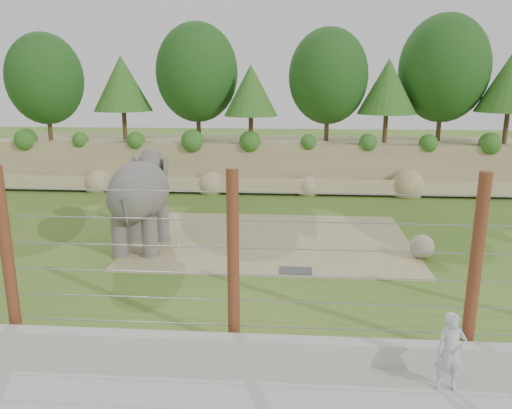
# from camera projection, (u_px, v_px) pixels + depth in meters

# --- Properties ---
(ground) EXTENTS (90.00, 90.00, 0.00)m
(ground) POSITION_uv_depth(u_px,v_px,m) (251.00, 270.00, 15.42)
(ground) COLOR #35611A
(ground) RESTS_ON ground
(back_embankment) EXTENTS (30.00, 5.52, 8.77)m
(back_embankment) POSITION_uv_depth(u_px,v_px,m) (282.00, 113.00, 26.66)
(back_embankment) COLOR #998A61
(back_embankment) RESTS_ON ground
(dirt_patch) EXTENTS (10.00, 7.00, 0.02)m
(dirt_patch) POSITION_uv_depth(u_px,v_px,m) (272.00, 240.00, 18.28)
(dirt_patch) COLOR tan
(dirt_patch) RESTS_ON ground
(drain_grate) EXTENTS (1.00, 0.60, 0.03)m
(drain_grate) POSITION_uv_depth(u_px,v_px,m) (296.00, 271.00, 15.31)
(drain_grate) COLOR #262628
(drain_grate) RESTS_ON dirt_patch
(elephant) EXTENTS (1.79, 3.98, 3.18)m
(elephant) POSITION_uv_depth(u_px,v_px,m) (140.00, 204.00, 17.12)
(elephant) COLOR #595550
(elephant) RESTS_ON ground
(stone_ball) EXTENTS (0.79, 0.79, 0.79)m
(stone_ball) POSITION_uv_depth(u_px,v_px,m) (422.00, 247.00, 16.34)
(stone_ball) COLOR gray
(stone_ball) RESTS_ON dirt_patch
(retaining_wall) EXTENTS (26.00, 0.35, 0.50)m
(retaining_wall) POSITION_uv_depth(u_px,v_px,m) (231.00, 347.00, 10.52)
(retaining_wall) COLOR #B5B4A8
(retaining_wall) RESTS_ON ground
(barrier_fence) EXTENTS (20.26, 0.26, 4.00)m
(barrier_fence) POSITION_uv_depth(u_px,v_px,m) (233.00, 261.00, 10.58)
(barrier_fence) COLOR #5F3115
(barrier_fence) RESTS_ON ground
(zookeeper) EXTENTS (0.61, 0.43, 1.57)m
(zookeeper) POSITION_uv_depth(u_px,v_px,m) (451.00, 353.00, 9.31)
(zookeeper) COLOR silver
(zookeeper) RESTS_ON walkway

